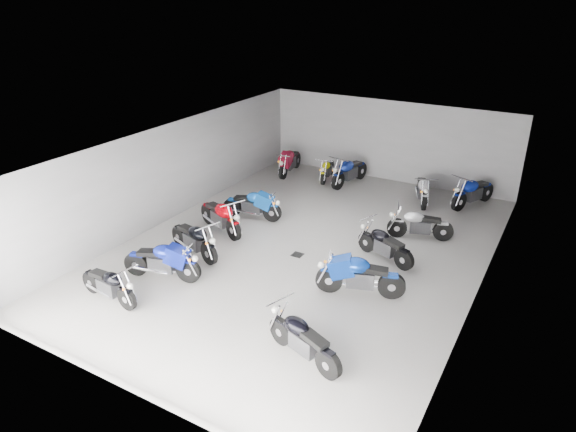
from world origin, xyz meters
name	(u,v)px	position (x,y,z in m)	size (l,w,h in m)	color
ground	(305,248)	(0.00, 0.00, 0.00)	(14.00, 14.00, 0.00)	#9C9994
wall_back	(389,141)	(0.00, 7.00, 1.60)	(10.00, 0.10, 3.20)	gray
wall_left	(174,171)	(-5.00, 0.00, 1.60)	(0.10, 14.00, 3.20)	gray
wall_right	(487,237)	(5.00, 0.00, 1.60)	(0.10, 14.00, 3.20)	gray
ceiling	(307,145)	(0.00, 0.00, 3.22)	(10.00, 14.00, 0.04)	black
drain_grate	(297,255)	(0.00, -0.50, 0.01)	(0.32, 0.32, 0.01)	black
motorcycle_left_a	(109,284)	(-2.90, -4.93, 0.47)	(1.96, 0.43, 0.86)	black
motorcycle_left_b	(163,261)	(-2.48, -3.44, 0.53)	(2.16, 0.73, 0.97)	black
motorcycle_left_c	(194,239)	(-2.60, -1.99, 0.52)	(2.11, 0.77, 0.95)	black
motorcycle_left_d	(221,216)	(-2.87, -0.34, 0.54)	(2.14, 1.01, 0.99)	black
motorcycle_left_e	(253,205)	(-2.56, 1.02, 0.50)	(2.08, 0.56, 0.92)	black
motorcycle_right_a	(303,339)	(2.31, -4.47, 0.50)	(2.01, 0.79, 0.91)	black
motorcycle_right_c	(359,276)	(2.37, -1.58, 0.55)	(2.20, 0.89, 1.00)	black
motorcycle_right_e	(385,245)	(2.29, 0.49, 0.48)	(1.91, 0.84, 0.88)	black
motorcycle_right_f	(420,224)	(2.75, 2.33, 0.48)	(1.94, 0.81, 0.89)	black
motorcycle_back_a	(290,161)	(-3.75, 5.62, 0.53)	(0.55, 2.22, 0.98)	black
motorcycle_back_b	(327,169)	(-2.07, 5.75, 0.44)	(0.53, 1.83, 0.81)	black
motorcycle_back_c	(349,171)	(-1.07, 5.68, 0.55)	(0.61, 2.27, 1.00)	black
motorcycle_back_e	(423,189)	(1.98, 5.28, 0.50)	(0.90, 1.99, 0.92)	black
motorcycle_back_f	(473,192)	(3.63, 5.83, 0.54)	(1.05, 2.11, 0.99)	black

